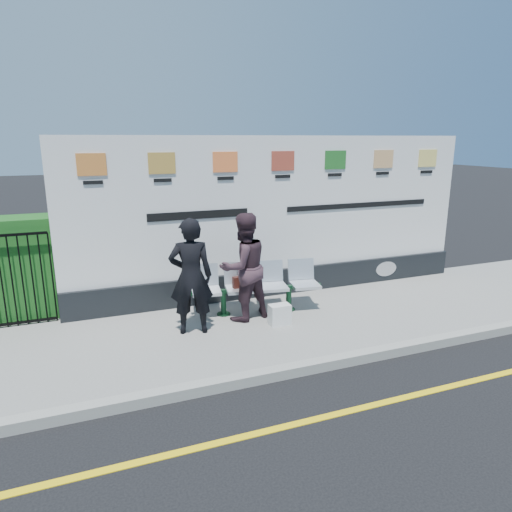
{
  "coord_description": "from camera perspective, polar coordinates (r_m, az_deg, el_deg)",
  "views": [
    {
      "loc": [
        -3.02,
        -3.96,
        3.07
      ],
      "look_at": [
        -0.48,
        2.6,
        1.25
      ],
      "focal_mm": 32.0,
      "sensor_mm": 36.0,
      "label": 1
    }
  ],
  "objects": [
    {
      "name": "billboard",
      "position": [
        8.72,
        3.04,
        3.58
      ],
      "size": [
        8.0,
        0.3,
        3.0
      ],
      "color": "black",
      "rests_on": "pavement"
    },
    {
      "name": "bench",
      "position": [
        7.96,
        0.07,
        -5.43
      ],
      "size": [
        2.28,
        0.94,
        0.47
      ],
      "primitive_type": null,
      "rotation": [
        0.0,
        0.0,
        -0.17
      ],
      "color": "silver",
      "rests_on": "pavement"
    },
    {
      "name": "handbag_brown",
      "position": [
        7.8,
        -2.02,
        -3.26
      ],
      "size": [
        0.25,
        0.12,
        0.19
      ],
      "primitive_type": "cube",
      "rotation": [
        0.0,
        0.0,
        0.05
      ],
      "color": "black",
      "rests_on": "bench"
    },
    {
      "name": "carrier_bag_white",
      "position": [
        7.48,
        2.97,
        -7.33
      ],
      "size": [
        0.34,
        0.2,
        0.34
      ],
      "primitive_type": "cube",
      "color": "silver",
      "rests_on": "pavement"
    },
    {
      "name": "woman_left",
      "position": [
        7.02,
        -8.14,
        -2.55
      ],
      "size": [
        0.74,
        0.56,
        1.82
      ],
      "primitive_type": "imported",
      "rotation": [
        0.0,
        0.0,
        2.94
      ],
      "color": "black",
      "rests_on": "pavement"
    },
    {
      "name": "pavement",
      "position": [
        7.74,
        3.62,
        -8.41
      ],
      "size": [
        14.0,
        3.0,
        0.12
      ],
      "primitive_type": "cube",
      "color": "gray",
      "rests_on": "ground"
    },
    {
      "name": "yellow_line",
      "position": [
        5.85,
        14.41,
        -17.62
      ],
      "size": [
        14.0,
        0.1,
        0.01
      ],
      "primitive_type": "cube",
      "color": "yellow",
      "rests_on": "ground"
    },
    {
      "name": "kerb",
      "position": [
        6.53,
        9.27,
        -13.02
      ],
      "size": [
        14.0,
        0.18,
        0.14
      ],
      "primitive_type": "cube",
      "color": "gray",
      "rests_on": "ground"
    },
    {
      "name": "woman_right",
      "position": [
        7.49,
        -1.56,
        -1.39
      ],
      "size": [
        1.01,
        0.87,
        1.8
      ],
      "primitive_type": "imported",
      "rotation": [
        0.0,
        0.0,
        3.39
      ],
      "color": "#39252D",
      "rests_on": "pavement"
    },
    {
      "name": "ground",
      "position": [
        5.85,
        14.41,
        -17.65
      ],
      "size": [
        80.0,
        80.0,
        0.0
      ],
      "primitive_type": "plane",
      "color": "black"
    }
  ]
}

